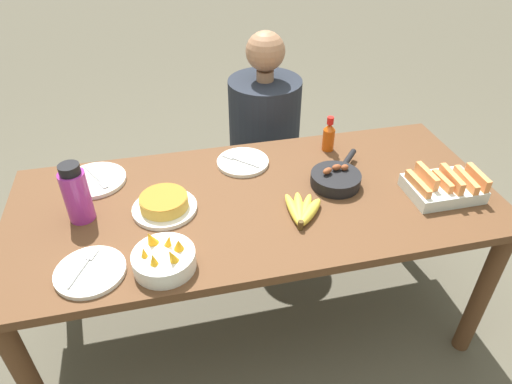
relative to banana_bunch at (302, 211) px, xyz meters
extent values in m
plane|color=#565142|center=(-0.14, 0.13, -0.73)|extent=(14.00, 14.00, 0.00)
cube|color=brown|center=(-0.14, 0.13, -0.04)|extent=(1.84, 0.81, 0.03)
cylinder|color=brown|center=(-1.00, -0.21, -0.39)|extent=(0.07, 0.07, 0.68)
cylinder|color=brown|center=(0.72, -0.21, -0.39)|extent=(0.07, 0.07, 0.68)
cylinder|color=brown|center=(-1.00, 0.48, -0.39)|extent=(0.07, 0.07, 0.68)
cylinder|color=brown|center=(0.72, 0.48, -0.39)|extent=(0.07, 0.07, 0.68)
ellipsoid|color=gold|center=(0.02, -0.02, 0.00)|extent=(0.15, 0.16, 0.04)
ellipsoid|color=gold|center=(0.01, 0.00, 0.00)|extent=(0.12, 0.19, 0.03)
ellipsoid|color=gold|center=(-0.01, 0.01, 0.00)|extent=(0.08, 0.20, 0.04)
ellipsoid|color=gold|center=(-0.03, 0.01, 0.00)|extent=(0.03, 0.19, 0.03)
cylinder|color=#4C3819|center=(-0.03, -0.08, 0.00)|extent=(0.02, 0.02, 0.04)
cube|color=silver|center=(0.56, 0.00, 0.01)|extent=(0.27, 0.20, 0.05)
cube|color=#ED8E4C|center=(0.45, 0.00, 0.05)|extent=(0.03, 0.15, 0.04)
cube|color=#ED8E4C|center=(0.50, 0.03, 0.06)|extent=(0.03, 0.14, 0.05)
cube|color=#ED8E4C|center=(0.54, -0.01, 0.05)|extent=(0.03, 0.12, 0.04)
cube|color=#ED8E4C|center=(0.58, -0.01, 0.05)|extent=(0.03, 0.15, 0.05)
cube|color=#ED8E4C|center=(0.63, -0.02, 0.05)|extent=(0.03, 0.15, 0.04)
cube|color=#ED8E4C|center=(0.68, -0.02, 0.05)|extent=(0.03, 0.14, 0.05)
cylinder|color=black|center=(0.18, 0.15, -0.01)|extent=(0.19, 0.19, 0.01)
cylinder|color=black|center=(0.18, 0.15, 0.01)|extent=(0.20, 0.20, 0.04)
cylinder|color=black|center=(0.29, 0.27, 0.02)|extent=(0.10, 0.11, 0.02)
ellipsoid|color=brown|center=(0.15, 0.15, 0.05)|extent=(0.05, 0.04, 0.03)
ellipsoid|color=brown|center=(0.19, 0.17, 0.05)|extent=(0.04, 0.03, 0.03)
ellipsoid|color=brown|center=(0.22, 0.17, 0.05)|extent=(0.04, 0.04, 0.03)
cylinder|color=silver|center=(-0.48, 0.14, -0.01)|extent=(0.24, 0.24, 0.02)
cylinder|color=gold|center=(-0.48, 0.14, 0.02)|extent=(0.18, 0.18, 0.04)
cylinder|color=#AB7427|center=(-0.48, 0.14, 0.04)|extent=(0.17, 0.17, 0.00)
cylinder|color=silver|center=(-0.14, 0.38, -0.01)|extent=(0.22, 0.22, 0.02)
cylinder|color=#B2B2B7|center=(-0.13, 0.36, 0.00)|extent=(0.09, 0.10, 0.01)
cube|color=#B2B2B7|center=(-0.19, 0.42, 0.00)|extent=(0.05, 0.05, 0.00)
cylinder|color=silver|center=(-0.74, 0.38, -0.01)|extent=(0.24, 0.24, 0.02)
cylinder|color=#B2B2B7|center=(-0.75, 0.41, 0.00)|extent=(0.07, 0.12, 0.01)
cube|color=#B2B2B7|center=(-0.70, 0.33, 0.00)|extent=(0.04, 0.06, 0.00)
cylinder|color=silver|center=(-0.73, -0.13, -0.01)|extent=(0.22, 0.22, 0.02)
cylinder|color=#B2B2B7|center=(-0.76, -0.14, 0.00)|extent=(0.06, 0.11, 0.01)
cube|color=#B2B2B7|center=(-0.72, -0.06, 0.00)|extent=(0.04, 0.05, 0.00)
cylinder|color=silver|center=(-0.50, -0.15, 0.01)|extent=(0.20, 0.20, 0.06)
cone|color=#F4A819|center=(-0.45, -0.15, 0.06)|extent=(0.04, 0.05, 0.05)
cone|color=#F4A819|center=(-0.48, -0.12, 0.06)|extent=(0.04, 0.04, 0.05)
cone|color=#F4A819|center=(-0.53, -0.10, 0.06)|extent=(0.06, 0.06, 0.06)
cone|color=#F4A819|center=(-0.56, -0.15, 0.06)|extent=(0.02, 0.03, 0.04)
cone|color=#F4A819|center=(-0.53, -0.19, 0.06)|extent=(0.04, 0.04, 0.05)
cone|color=#F4A819|center=(-0.47, -0.19, 0.06)|extent=(0.05, 0.05, 0.06)
cylinder|color=#992D89|center=(-0.77, 0.16, 0.08)|extent=(0.09, 0.09, 0.19)
cylinder|color=black|center=(-0.77, 0.16, 0.19)|extent=(0.07, 0.07, 0.03)
cylinder|color=#C64C0F|center=(0.25, 0.41, 0.03)|extent=(0.05, 0.05, 0.10)
cone|color=#C64C0F|center=(0.25, 0.41, 0.09)|extent=(0.05, 0.05, 0.03)
cylinder|color=red|center=(0.25, 0.41, 0.12)|extent=(0.03, 0.03, 0.03)
cube|color=black|center=(0.06, 0.82, -0.53)|extent=(0.40, 0.40, 0.40)
cylinder|color=#1E232D|center=(0.06, 0.82, -0.09)|extent=(0.36, 0.36, 0.49)
cylinder|color=#9E7051|center=(0.06, 0.82, 0.18)|extent=(0.08, 0.08, 0.05)
sphere|color=#9E7051|center=(0.06, 0.82, 0.30)|extent=(0.19, 0.19, 0.19)
camera|label=1|loc=(-0.45, -1.21, 1.03)|focal=32.00mm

